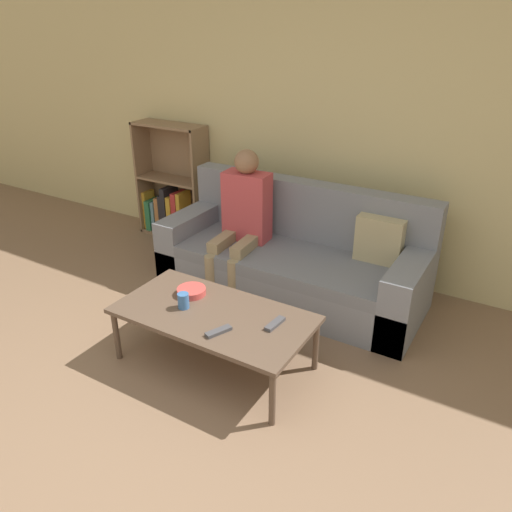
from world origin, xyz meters
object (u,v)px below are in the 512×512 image
(bookshelf, at_px, (173,194))
(couch, at_px, (293,261))
(person_adult, at_px, (243,212))
(cup_near, at_px, (183,301))
(tv_remote_1, at_px, (275,324))
(coffee_table, at_px, (214,317))
(tv_remote_0, at_px, (219,331))
(snack_bowl, at_px, (191,291))

(bookshelf, bearing_deg, couch, -16.44)
(person_adult, bearing_deg, cup_near, -82.51)
(couch, bearing_deg, tv_remote_1, -69.01)
(bookshelf, xyz_separation_m, coffee_table, (1.67, -1.63, -0.07))
(tv_remote_0, height_order, tv_remote_1, same)
(tv_remote_0, bearing_deg, snack_bowl, 168.84)
(person_adult, xyz_separation_m, tv_remote_0, (0.59, -1.23, -0.25))
(coffee_table, bearing_deg, snack_bowl, 156.02)
(coffee_table, height_order, snack_bowl, snack_bowl)
(coffee_table, relative_size, snack_bowl, 6.46)
(coffee_table, relative_size, person_adult, 1.09)
(cup_near, bearing_deg, tv_remote_0, -18.64)
(tv_remote_0, relative_size, snack_bowl, 0.88)
(bookshelf, height_order, cup_near, bookshelf)
(snack_bowl, bearing_deg, coffee_table, -23.98)
(bookshelf, xyz_separation_m, person_adult, (1.24, -0.57, 0.23))
(couch, height_order, person_adult, person_adult)
(coffee_table, xyz_separation_m, tv_remote_1, (0.41, 0.08, 0.04))
(person_adult, height_order, snack_bowl, person_adult)
(tv_remote_0, bearing_deg, person_adult, 138.71)
(cup_near, bearing_deg, tv_remote_1, 11.61)
(bookshelf, bearing_deg, person_adult, -24.83)
(person_adult, bearing_deg, snack_bowl, -84.27)
(couch, height_order, snack_bowl, couch)
(person_adult, xyz_separation_m, tv_remote_1, (0.84, -0.98, -0.25))
(cup_near, xyz_separation_m, tv_remote_0, (0.36, -0.12, -0.04))
(tv_remote_0, bearing_deg, tv_remote_1, 67.51)
(bookshelf, height_order, person_adult, bookshelf)
(person_adult, bearing_deg, tv_remote_0, -68.48)
(couch, height_order, tv_remote_0, couch)
(person_adult, xyz_separation_m, cup_near, (0.23, -1.10, -0.21))
(couch, distance_m, bookshelf, 1.76)
(tv_remote_0, bearing_deg, coffee_table, 155.98)
(cup_near, height_order, snack_bowl, cup_near)
(couch, distance_m, snack_bowl, 1.06)
(couch, distance_m, coffee_table, 1.14)
(cup_near, distance_m, snack_bowl, 0.18)
(tv_remote_0, distance_m, snack_bowl, 0.52)
(tv_remote_1, distance_m, snack_bowl, 0.68)
(bookshelf, distance_m, snack_bowl, 2.06)
(cup_near, bearing_deg, snack_bowl, 111.00)
(cup_near, relative_size, snack_bowl, 0.53)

